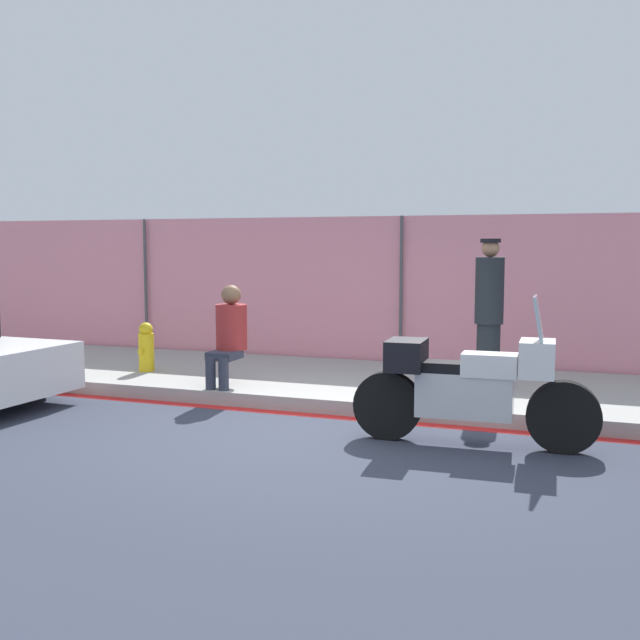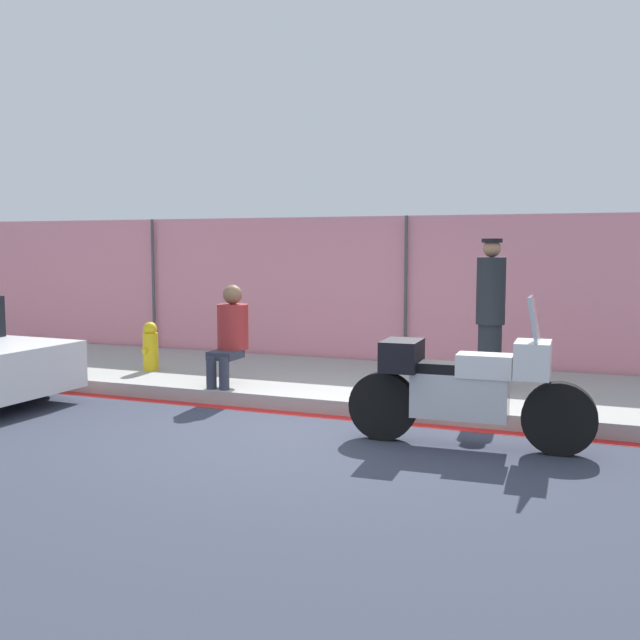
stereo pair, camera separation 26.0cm
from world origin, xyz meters
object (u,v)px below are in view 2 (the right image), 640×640
officer_standing (490,312)px  person_seated_on_curb (231,330)px  motorcycle (466,386)px  fire_hydrant (150,346)px

officer_standing → person_seated_on_curb: size_ratio=1.46×
person_seated_on_curb → motorcycle: bearing=-20.7°
motorcycle → person_seated_on_curb: motorcycle is taller
officer_standing → fire_hydrant: size_ratio=2.68×
officer_standing → person_seated_on_curb: officer_standing is taller
motorcycle → person_seated_on_curb: (-3.21, 1.21, 0.28)m
motorcycle → officer_standing: (-0.11, 2.08, 0.53)m
motorcycle → fire_hydrant: bearing=157.4°
officer_standing → fire_hydrant: officer_standing is taller
fire_hydrant → motorcycle: bearing=-20.1°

